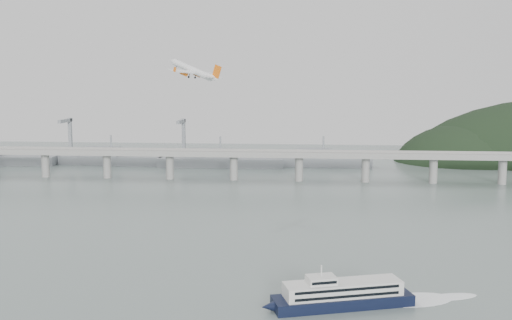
# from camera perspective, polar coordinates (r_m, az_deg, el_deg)

# --- Properties ---
(ground) EXTENTS (900.00, 900.00, 0.00)m
(ground) POSITION_cam_1_polar(r_m,az_deg,el_deg) (264.13, -1.07, -9.42)
(ground) COLOR slate
(ground) RESTS_ON ground
(bridge) EXTENTS (800.00, 22.00, 23.90)m
(bridge) POSITION_cam_1_polar(r_m,az_deg,el_deg) (455.65, 1.47, 0.22)
(bridge) COLOR gray
(bridge) RESTS_ON ground
(distant_fleet) EXTENTS (453.00, 60.90, 40.00)m
(distant_fleet) POSITION_cam_1_polar(r_m,az_deg,el_deg) (551.86, -14.28, 0.13)
(distant_fleet) COLOR gray
(distant_fleet) RESTS_ON ground
(ferry) EXTENTS (78.43, 31.68, 15.19)m
(ferry) POSITION_cam_1_polar(r_m,az_deg,el_deg) (213.93, 8.25, -12.57)
(ferry) COLOR black
(ferry) RESTS_ON ground
(airliner) EXTENTS (36.05, 34.65, 15.77)m
(airliner) POSITION_cam_1_polar(r_m,az_deg,el_deg) (353.52, -5.96, 8.45)
(airliner) COLOR white
(airliner) RESTS_ON ground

